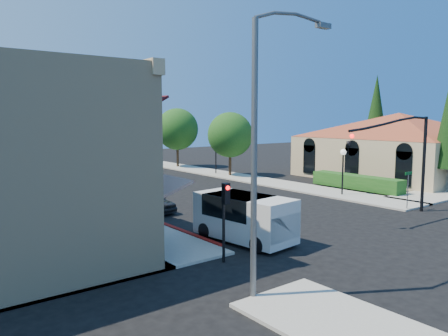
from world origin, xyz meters
TOP-DOWN VIEW (x-y plane):
  - ground at (0.00, 0.00)m, footprint 120.00×120.00m
  - sidewalk_left at (-8.75, 27.00)m, footprint 3.50×50.00m
  - sidewalk_right at (8.75, 27.00)m, footprint 3.50×50.00m
  - curb_red_strip at (-6.90, 8.00)m, footprint 0.25×10.00m
  - mission_building at (21.99, 11.50)m, footprint 30.12×30.12m
  - hedge at (11.70, 9.00)m, footprint 1.40×8.00m
  - conifer_far at (28.00, 18.00)m, footprint 3.20×3.20m
  - street_tree_a at (8.80, 22.00)m, footprint 4.56×4.56m
  - street_tree_b at (8.80, 32.00)m, footprint 4.94×4.94m
  - signal_mast_arm at (5.86, 1.50)m, footprint 8.01×0.39m
  - secondary_signal at (-8.00, 1.41)m, footprint 0.28×0.42m
  - cobra_streetlight at (-9.15, -2.00)m, footprint 3.60×0.25m
  - street_name_sign at (7.50, 2.20)m, footprint 0.80×0.06m
  - lamppost_left_near at (-8.50, 8.00)m, footprint 0.44×0.44m
  - lamppost_left_far at (-8.50, 22.00)m, footprint 0.44×0.44m
  - lamppost_right_near at (8.50, 8.00)m, footprint 0.44×0.44m
  - lamppost_right_far at (8.50, 24.00)m, footprint 0.44×0.44m
  - white_van at (-5.30, 3.29)m, footprint 2.73×5.25m
  - parked_car_a at (-5.65, 12.00)m, footprint 1.87×4.09m
  - parked_car_b at (-6.20, 13.67)m, footprint 1.24×3.51m
  - parked_car_c at (-6.20, 25.00)m, footprint 2.24×4.33m
  - parked_car_d at (-6.20, 29.64)m, footprint 2.19×4.48m

SIDE VIEW (x-z plane):
  - ground at x=0.00m, z-range 0.00..0.00m
  - curb_red_strip at x=-6.90m, z-range -0.03..0.03m
  - hedge at x=11.70m, z-range -0.55..0.55m
  - sidewalk_left at x=-8.75m, z-range 0.00..0.12m
  - sidewalk_right at x=8.75m, z-range 0.00..0.12m
  - parked_car_b at x=-6.20m, z-range 0.00..1.16m
  - parked_car_c at x=-6.20m, z-range 0.00..1.20m
  - parked_car_d at x=-6.20m, z-range 0.00..1.23m
  - parked_car_a at x=-5.65m, z-range 0.00..1.36m
  - white_van at x=-5.30m, z-range 0.18..2.41m
  - street_name_sign at x=7.50m, z-range 0.45..2.95m
  - secondary_signal at x=-8.00m, z-range 0.66..3.98m
  - lamppost_left_near at x=-8.50m, z-range 0.95..4.52m
  - lamppost_left_far at x=-8.50m, z-range 0.95..4.52m
  - lamppost_right_near at x=8.50m, z-range 0.95..4.52m
  - lamppost_right_far at x=8.50m, z-range 0.95..4.52m
  - mission_building at x=21.99m, z-range 0.55..6.95m
  - signal_mast_arm at x=5.86m, z-range 1.09..7.09m
  - street_tree_a at x=8.80m, z-range 0.95..7.43m
  - street_tree_b at x=8.80m, z-range 1.03..8.05m
  - cobra_streetlight at x=-9.15m, z-range 0.61..9.92m
  - conifer_far at x=28.00m, z-range 0.86..11.86m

